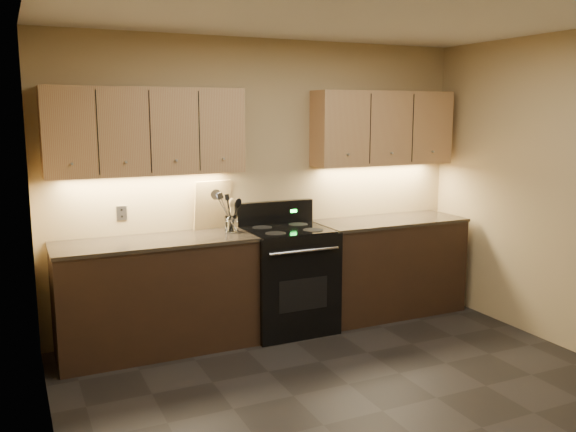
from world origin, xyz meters
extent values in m
plane|color=black|center=(0.00, 0.00, 0.00)|extent=(4.00, 4.00, 0.00)
plane|color=silver|center=(0.00, 0.00, 2.60)|extent=(4.00, 4.00, 0.00)
cube|color=tan|center=(0.00, 2.00, 1.30)|extent=(4.00, 0.04, 2.60)
cube|color=tan|center=(-2.00, 0.00, 1.30)|extent=(0.04, 4.00, 2.60)
cube|color=black|center=(-1.10, 1.70, 0.45)|extent=(1.60, 0.60, 0.90)
cube|color=#3D3327|center=(-1.10, 1.70, 0.92)|extent=(1.62, 0.62, 0.03)
cube|color=black|center=(1.18, 1.70, 0.45)|extent=(1.44, 0.60, 0.90)
cube|color=#3D3327|center=(1.18, 1.70, 0.92)|extent=(1.46, 0.62, 0.03)
cube|color=black|center=(0.08, 1.68, 0.46)|extent=(0.76, 0.65, 0.92)
cube|color=black|center=(0.08, 1.68, 0.93)|extent=(0.70, 0.60, 0.01)
cube|color=black|center=(0.08, 1.96, 1.03)|extent=(0.76, 0.07, 0.22)
cube|color=#19FF33|center=(0.26, 1.92, 1.04)|extent=(0.06, 0.00, 0.03)
cylinder|color=silver|center=(0.08, 1.34, 0.80)|extent=(0.65, 0.02, 0.02)
cube|color=black|center=(0.08, 1.35, 0.41)|extent=(0.46, 0.00, 0.28)
cylinder|color=black|center=(-0.10, 1.53, 0.93)|extent=(0.18, 0.18, 0.00)
cylinder|color=black|center=(0.26, 1.53, 0.93)|extent=(0.18, 0.18, 0.00)
cylinder|color=black|center=(-0.10, 1.82, 0.93)|extent=(0.18, 0.18, 0.00)
cylinder|color=black|center=(0.26, 1.82, 0.93)|extent=(0.18, 0.18, 0.00)
cube|color=tan|center=(-1.10, 1.85, 1.80)|extent=(1.60, 0.30, 0.70)
cube|color=tan|center=(1.18, 1.85, 1.80)|extent=(1.44, 0.30, 0.70)
cube|color=#B2B5BA|center=(-1.30, 1.99, 1.12)|extent=(0.08, 0.01, 0.12)
cylinder|color=white|center=(-0.42, 1.74, 1.00)|extent=(0.14, 0.14, 0.14)
cylinder|color=white|center=(-0.42, 1.74, 0.94)|extent=(0.11, 0.11, 0.02)
cube|color=tan|center=(-0.52, 1.96, 1.15)|extent=(0.35, 0.13, 0.43)
camera|label=1|loc=(-2.15, -3.14, 1.96)|focal=38.00mm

